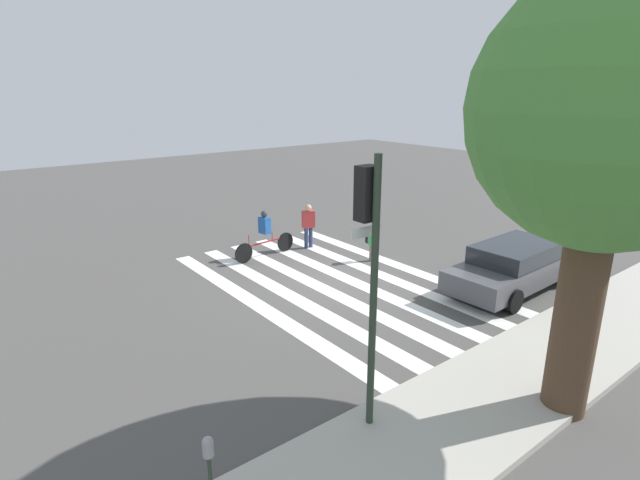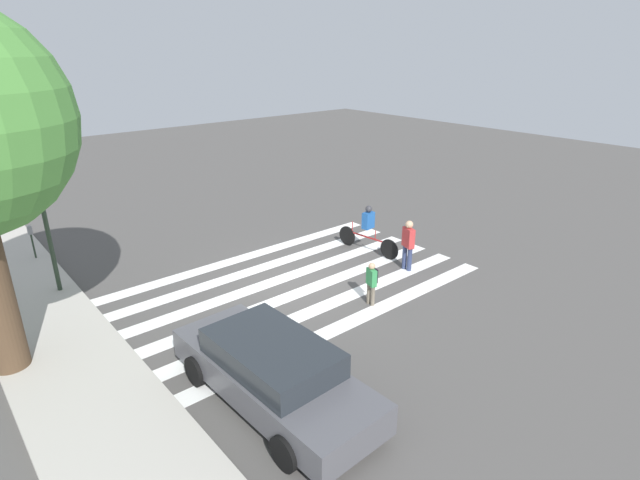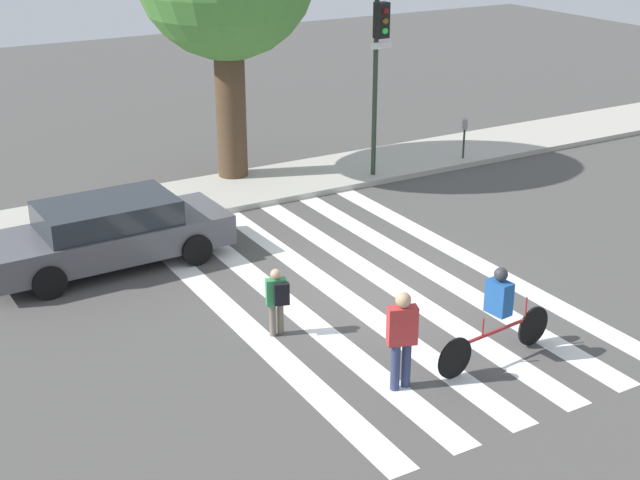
% 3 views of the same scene
% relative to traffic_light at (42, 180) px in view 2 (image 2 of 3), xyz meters
% --- Properties ---
extents(ground_plane, '(60.00, 60.00, 0.00)m').
position_rel_traffic_light_xyz_m(ground_plane, '(-3.74, -5.32, -3.27)').
color(ground_plane, '#4C4947').
extents(sidewalk_curb, '(36.00, 2.50, 0.14)m').
position_rel_traffic_light_xyz_m(sidewalk_curb, '(-3.74, 0.93, -3.20)').
color(sidewalk_curb, '#ADA89E').
rests_on(sidewalk_curb, ground_plane).
extents(crosswalk_stripes, '(5.71, 10.00, 0.01)m').
position_rel_traffic_light_xyz_m(crosswalk_stripes, '(-3.74, -5.32, -3.27)').
color(crosswalk_stripes, white).
rests_on(crosswalk_stripes, ground_plane).
extents(traffic_light, '(0.60, 0.50, 4.67)m').
position_rel_traffic_light_xyz_m(traffic_light, '(0.00, 0.00, 0.00)').
color(traffic_light, '#283828').
rests_on(traffic_light, ground_plane).
extents(parking_meter, '(0.15, 0.15, 1.25)m').
position_rel_traffic_light_xyz_m(parking_meter, '(2.90, 0.10, -2.34)').
color(parking_meter, '#283828').
rests_on(parking_meter, ground_plane).
extents(pedestrian_adult_yellow_jacket, '(0.49, 0.34, 1.60)m').
position_rel_traffic_light_xyz_m(pedestrian_adult_yellow_jacket, '(-5.19, -8.52, -2.37)').
color(pedestrian_adult_yellow_jacket, navy).
rests_on(pedestrian_adult_yellow_jacket, ground_plane).
extents(pedestrian_adult_blue_shirt, '(0.37, 0.34, 1.21)m').
position_rel_traffic_light_xyz_m(pedestrian_adult_blue_shirt, '(-6.02, -6.10, -2.56)').
color(pedestrian_adult_blue_shirt, '#6B6051').
rests_on(pedestrian_adult_blue_shirt, ground_plane).
extents(cyclist_mid_street, '(2.46, 0.42, 1.63)m').
position_rel_traffic_light_xyz_m(cyclist_mid_street, '(-3.40, -8.60, -2.40)').
color(cyclist_mid_street, black).
rests_on(cyclist_mid_street, ground_plane).
extents(car_parked_far_curb, '(4.79, 2.00, 1.36)m').
position_rel_traffic_light_xyz_m(car_parked_far_curb, '(-7.53, -1.82, -2.56)').
color(car_parked_far_curb, '#4C4C51').
rests_on(car_parked_far_curb, ground_plane).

